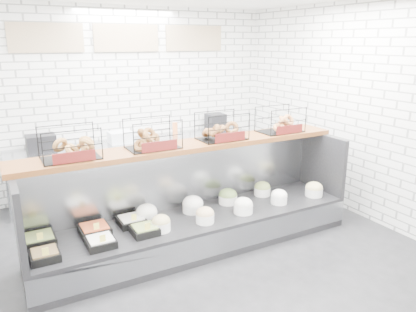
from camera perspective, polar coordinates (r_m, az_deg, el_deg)
ground at (r=4.95m, az=0.23°, el=-13.86°), size 5.50×5.50×0.00m
room_shell at (r=4.85m, az=-3.25°, el=11.18°), size 5.02×5.51×3.01m
display_case at (r=5.06m, az=-1.76°, el=-8.94°), size 4.00×0.90×1.20m
bagel_shelf at (r=4.88m, az=-2.67°, el=3.03°), size 4.10×0.50×0.40m
prep_counter at (r=6.82m, az=-9.71°, el=-1.27°), size 4.00×0.60×1.20m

